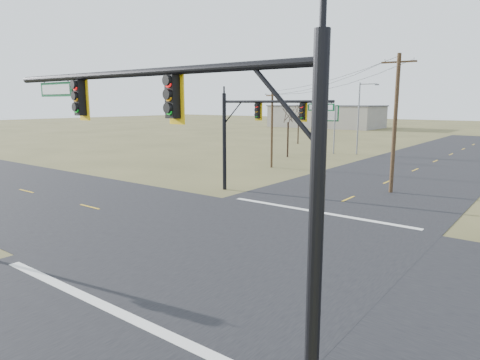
# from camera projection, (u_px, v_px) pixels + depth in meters

# --- Properties ---
(ground) EXTENTS (320.00, 320.00, 0.00)m
(ground) POSITION_uv_depth(u_px,v_px,m) (242.00, 245.00, 19.66)
(ground) COLOR brown
(ground) RESTS_ON ground
(road_ew) EXTENTS (160.00, 14.00, 0.02)m
(road_ew) POSITION_uv_depth(u_px,v_px,m) (242.00, 245.00, 19.66)
(road_ew) COLOR black
(road_ew) RESTS_ON ground
(road_ns) EXTENTS (14.00, 160.00, 0.02)m
(road_ns) POSITION_uv_depth(u_px,v_px,m) (242.00, 245.00, 19.66)
(road_ns) COLOR black
(road_ns) RESTS_ON ground
(stop_bar_near) EXTENTS (12.00, 0.40, 0.01)m
(stop_bar_near) POSITION_uv_depth(u_px,v_px,m) (103.00, 305.00, 13.78)
(stop_bar_near) COLOR silver
(stop_bar_near) RESTS_ON road_ns
(stop_bar_far) EXTENTS (12.00, 0.40, 0.01)m
(stop_bar_far) POSITION_uv_depth(u_px,v_px,m) (318.00, 212.00, 25.53)
(stop_bar_far) COLOR silver
(stop_bar_far) RESTS_ON road_ns
(mast_arm_near) EXTENTS (11.34, 0.45, 7.83)m
(mast_arm_near) POSITION_uv_depth(u_px,v_px,m) (188.00, 136.00, 10.42)
(mast_arm_near) COLOR black
(mast_arm_near) RESTS_ON ground
(mast_arm_far) EXTENTS (8.84, 0.43, 7.14)m
(mast_arm_far) POSITION_uv_depth(u_px,v_px,m) (257.00, 122.00, 29.62)
(mast_arm_far) COLOR black
(mast_arm_far) RESTS_ON ground
(utility_pole_near) EXTENTS (2.41, 0.28, 9.84)m
(utility_pole_near) POSITION_uv_depth(u_px,v_px,m) (395.00, 122.00, 30.27)
(utility_pole_near) COLOR #4C3920
(utility_pole_near) RESTS_ON ground
(utility_pole_far) EXTENTS (1.83, 0.75, 7.76)m
(utility_pole_far) POSITION_uv_depth(u_px,v_px,m) (272.00, 127.00, 42.53)
(utility_pole_far) COLOR #4C3920
(utility_pole_far) RESTS_ON ground
(highway_sign) EXTENTS (3.25, 0.65, 6.17)m
(highway_sign) POSITION_uv_depth(u_px,v_px,m) (326.00, 119.00, 54.72)
(highway_sign) COLOR slate
(highway_sign) RESTS_ON ground
(streetlight_c) EXTENTS (2.49, 0.30, 8.91)m
(streetlight_c) POSITION_uv_depth(u_px,v_px,m) (360.00, 115.00, 53.26)
(streetlight_c) COLOR slate
(streetlight_c) RESTS_ON ground
(bare_tree_a) EXTENTS (3.28, 3.28, 6.55)m
(bare_tree_a) POSITION_uv_depth(u_px,v_px,m) (288.00, 114.00, 50.59)
(bare_tree_a) COLOR black
(bare_tree_a) RESTS_ON ground
(bare_tree_b) EXTENTS (3.28, 3.28, 6.71)m
(bare_tree_b) POSITION_uv_depth(u_px,v_px,m) (299.00, 110.00, 67.21)
(bare_tree_b) COLOR black
(bare_tree_b) RESTS_ON ground
(warehouse_left) EXTENTS (28.00, 14.00, 5.50)m
(warehouse_left) POSITION_uv_depth(u_px,v_px,m) (326.00, 117.00, 113.47)
(warehouse_left) COLOR gray
(warehouse_left) RESTS_ON ground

